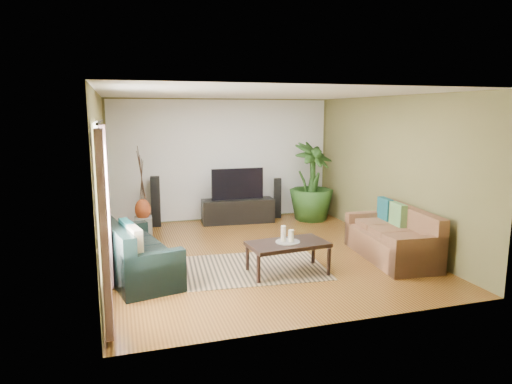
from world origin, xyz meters
name	(u,v)px	position (x,y,z in m)	size (l,w,h in m)	color
floor	(259,254)	(0.00, 0.00, 0.00)	(5.50, 5.50, 0.00)	brown
ceiling	(260,94)	(0.00, 0.00, 2.70)	(5.50, 5.50, 0.00)	white
wall_back	(223,160)	(0.00, 2.75, 1.35)	(5.00, 5.00, 0.00)	brown
wall_front	(334,210)	(0.00, -2.75, 1.35)	(5.00, 5.00, 0.00)	brown
wall_left	(102,183)	(-2.50, 0.00, 1.35)	(5.50, 5.50, 0.00)	brown
wall_right	(390,171)	(2.50, 0.00, 1.35)	(5.50, 5.50, 0.00)	brown
backwall_panel	(223,160)	(0.00, 2.74, 1.35)	(4.90, 4.90, 0.00)	white
window_pane	(100,199)	(-2.48, -1.60, 1.40)	(1.80, 1.80, 0.00)	white
curtain_near	(104,235)	(-2.43, -2.35, 1.15)	(0.08, 0.35, 2.20)	gray
curtain_far	(107,207)	(-2.43, -0.85, 1.15)	(0.08, 0.35, 2.20)	gray
curtain_rod	(100,122)	(-2.43, -1.60, 2.30)	(0.03, 0.03, 1.90)	black
sofa_left	(136,248)	(-2.06, -0.46, 0.42)	(1.93, 0.83, 0.85)	black
sofa_right	(391,233)	(2.02, -0.85, 0.42)	(1.88, 0.84, 0.85)	brown
area_rug	(254,268)	(-0.30, -0.66, 0.01)	(2.18, 1.54, 0.01)	tan
coffee_table	(288,258)	(0.12, -1.02, 0.24)	(1.18, 0.64, 0.48)	black
candle_tray	(288,242)	(0.12, -1.02, 0.49)	(0.36, 0.36, 0.02)	gray
candle_tall	(283,233)	(0.06, -0.99, 0.62)	(0.08, 0.08, 0.24)	white
candle_mid	(291,236)	(0.16, -1.06, 0.59)	(0.08, 0.08, 0.18)	beige
candle_short	(291,235)	(0.19, -0.96, 0.57)	(0.08, 0.08, 0.15)	white
tv_stand	(238,211)	(0.23, 2.30, 0.26)	(1.57, 0.47, 0.52)	black
television	(237,184)	(0.23, 2.32, 0.86)	(1.15, 0.06, 0.68)	black
speaker_left	(156,201)	(-1.52, 2.50, 0.53)	(0.19, 0.21, 1.07)	black
speaker_right	(277,198)	(1.22, 2.50, 0.46)	(0.16, 0.18, 0.91)	black
potted_plant	(312,182)	(1.87, 2.07, 0.87)	(0.97, 0.97, 1.74)	#204316
plant_pot	(311,214)	(1.87, 2.07, 0.12)	(0.32, 0.32, 0.25)	black
pedestal	(143,225)	(-1.82, 1.95, 0.17)	(0.34, 0.34, 0.34)	gray
vase	(143,210)	(-1.82, 1.95, 0.49)	(0.31, 0.31, 0.43)	#993C1B
side_table	(123,246)	(-2.25, 0.26, 0.27)	(0.51, 0.51, 0.54)	brown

